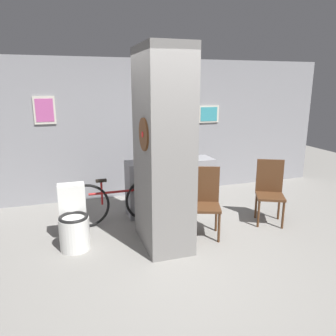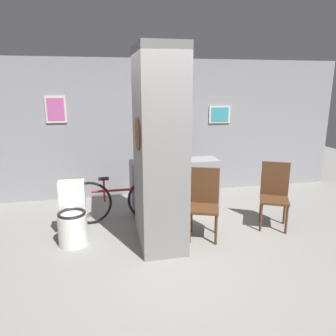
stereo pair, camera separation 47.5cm
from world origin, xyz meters
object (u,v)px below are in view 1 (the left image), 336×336
(chair_by_doorway, at_px, (270,189))
(toilet, at_px, (74,223))
(chair_near_pillar, at_px, (205,199))
(bicycle, at_px, (118,202))
(bottle_tall, at_px, (177,154))

(chair_by_doorway, bearing_deg, toilet, -154.65)
(toilet, bearing_deg, chair_near_pillar, -5.70)
(bicycle, bearing_deg, chair_by_doorway, -15.68)
(toilet, relative_size, bicycle, 0.51)
(chair_near_pillar, distance_m, bicycle, 1.38)
(chair_near_pillar, relative_size, chair_by_doorway, 1.00)
(toilet, xyz_separation_m, chair_near_pillar, (1.82, -0.18, 0.19))
(chair_by_doorway, bearing_deg, bicycle, -168.88)
(chair_near_pillar, relative_size, bicycle, 0.61)
(bottle_tall, bearing_deg, bicycle, -170.37)
(toilet, bearing_deg, bottle_tall, 23.40)
(bicycle, xyz_separation_m, bottle_tall, (1.04, 0.18, 0.66))
(toilet, height_order, bottle_tall, bottle_tall)
(chair_by_doorway, distance_m, bottle_tall, 1.58)
(chair_near_pillar, height_order, bicycle, chair_near_pillar)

